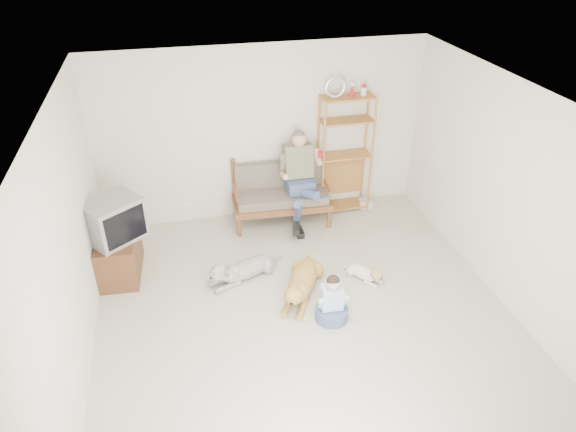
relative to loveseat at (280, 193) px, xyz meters
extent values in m
plane|color=beige|center=(-0.20, -2.43, -0.49)|extent=(5.50, 5.50, 0.00)
plane|color=white|center=(-0.20, -2.43, 2.21)|extent=(5.50, 5.50, 0.00)
plane|color=beige|center=(-0.20, 0.32, 0.86)|extent=(5.00, 0.00, 5.00)
plane|color=beige|center=(-2.70, -2.43, 0.86)|extent=(0.00, 5.50, 5.50)
plane|color=beige|center=(2.30, -2.43, 0.86)|extent=(0.00, 5.50, 5.50)
cube|color=brown|center=(0.00, -0.07, -0.14)|extent=(1.54, 0.79, 0.10)
cube|color=#726656|center=(0.00, -0.07, -0.02)|extent=(1.41, 0.68, 0.13)
cube|color=#726656|center=(0.00, 0.17, 0.21)|extent=(1.38, 0.20, 0.45)
cylinder|color=brown|center=(0.00, 0.23, 0.41)|extent=(1.40, 0.13, 0.05)
cylinder|color=brown|center=(-0.70, -0.37, -0.34)|extent=(0.07, 0.07, 0.30)
cylinder|color=brown|center=(-0.70, 0.23, -0.01)|extent=(0.07, 0.07, 0.95)
cylinder|color=brown|center=(0.70, -0.37, -0.34)|extent=(0.07, 0.07, 0.30)
cylinder|color=brown|center=(0.70, 0.23, -0.01)|extent=(0.07, 0.07, 0.95)
cube|color=#495786|center=(0.28, -0.10, 0.16)|extent=(0.41, 0.39, 0.20)
cube|color=#787654|center=(0.28, 0.00, 0.52)|extent=(0.43, 0.29, 0.54)
sphere|color=tan|center=(0.28, -0.03, 0.88)|extent=(0.21, 0.21, 0.21)
sphere|color=#524E49|center=(0.28, -0.01, 0.92)|extent=(0.19, 0.19, 0.19)
cylinder|color=#B1121B|center=(0.56, -0.22, 0.69)|extent=(0.07, 0.07, 0.09)
cube|color=#B47738|center=(1.07, 0.12, 1.40)|extent=(0.81, 0.33, 0.03)
torus|color=silver|center=(0.85, 0.12, 1.57)|extent=(0.33, 0.05, 0.33)
cone|color=#B1121B|center=(1.12, 0.12, 1.50)|extent=(0.11, 0.11, 0.17)
cylinder|color=#B47738|center=(0.67, -0.03, 0.47)|extent=(0.04, 0.04, 1.91)
cylinder|color=#B47738|center=(0.67, 0.28, 0.47)|extent=(0.04, 0.04, 1.91)
cylinder|color=#B47738|center=(1.46, -0.03, 0.47)|extent=(0.04, 0.04, 1.91)
cylinder|color=#B47738|center=(1.46, 0.28, 0.47)|extent=(0.04, 0.04, 1.91)
cube|color=beige|center=(1.46, 0.05, -0.42)|extent=(0.24, 0.20, 0.14)
cube|color=#59321D|center=(-2.42, -0.87, -0.19)|extent=(0.56, 0.93, 0.60)
cube|color=brown|center=(-2.66, -1.09, -0.19)|extent=(0.05, 0.40, 0.50)
cube|color=brown|center=(-2.66, -0.65, -0.19)|extent=(0.05, 0.40, 0.50)
cube|color=gray|center=(-2.40, -0.91, 0.39)|extent=(0.86, 0.83, 0.56)
cube|color=black|center=(-2.24, -1.12, 0.39)|extent=(0.47, 0.35, 0.45)
cube|color=white|center=(-1.45, 0.31, -0.19)|extent=(0.12, 0.02, 0.08)
ellipsoid|color=#B88E40|center=(-0.10, -1.76, -0.34)|extent=(0.72, 0.97, 0.29)
sphere|color=#B88E40|center=(-0.23, -2.01, -0.32)|extent=(0.29, 0.29, 0.29)
sphere|color=#B88E40|center=(-0.33, -2.21, -0.19)|extent=(0.23, 0.23, 0.23)
ellipsoid|color=#B88E40|center=(-0.38, -2.30, -0.22)|extent=(0.17, 0.19, 0.09)
cylinder|color=#B88E40|center=(0.12, -1.35, -0.43)|extent=(0.10, 0.37, 0.05)
ellipsoid|color=#B88E40|center=(-0.39, -2.15, -0.19)|extent=(0.08, 0.09, 0.11)
ellipsoid|color=#B88E40|center=(-0.25, -2.23, -0.19)|extent=(0.08, 0.09, 0.11)
ellipsoid|color=silver|center=(-0.75, -1.33, -0.36)|extent=(0.88, 0.58, 0.25)
sphere|color=silver|center=(-0.98, -1.42, -0.34)|extent=(0.25, 0.25, 0.25)
sphere|color=silver|center=(-1.17, -1.50, -0.23)|extent=(0.22, 0.22, 0.22)
ellipsoid|color=silver|center=(-1.26, -1.54, -0.26)|extent=(0.18, 0.15, 0.08)
cylinder|color=silver|center=(-0.36, -1.17, -0.44)|extent=(0.27, 0.25, 0.04)
ellipsoid|color=silver|center=(-1.18, -1.43, -0.23)|extent=(0.08, 0.07, 0.11)
ellipsoid|color=silver|center=(-1.12, -1.57, -0.23)|extent=(0.08, 0.07, 0.11)
ellipsoid|color=silver|center=(0.74, -1.71, -0.40)|extent=(0.40, 0.48, 0.17)
sphere|color=silver|center=(0.81, -1.82, -0.39)|extent=(0.17, 0.17, 0.17)
sphere|color=tan|center=(0.87, -1.92, -0.31)|extent=(0.16, 0.16, 0.16)
ellipsoid|color=tan|center=(0.91, -1.98, -0.33)|extent=(0.12, 0.13, 0.06)
cylinder|color=silver|center=(0.62, -1.53, -0.45)|extent=(0.16, 0.13, 0.03)
cone|color=tan|center=(0.81, -1.93, -0.27)|extent=(0.05, 0.05, 0.05)
cone|color=tan|center=(0.91, -1.87, -0.27)|extent=(0.05, 0.05, 0.05)
torus|color=#B1121B|center=(0.86, -1.90, -0.32)|extent=(0.15, 0.15, 0.02)
cylinder|color=#495786|center=(0.10, -2.39, -0.41)|extent=(0.41, 0.41, 0.15)
cube|color=white|center=(0.10, -2.37, -0.17)|extent=(0.27, 0.18, 0.31)
sphere|color=tan|center=(0.10, -2.39, 0.05)|extent=(0.17, 0.17, 0.17)
sphere|color=black|center=(0.10, -2.38, 0.08)|extent=(0.16, 0.16, 0.16)
camera|label=1|loc=(-1.50, -6.85, 3.86)|focal=32.00mm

